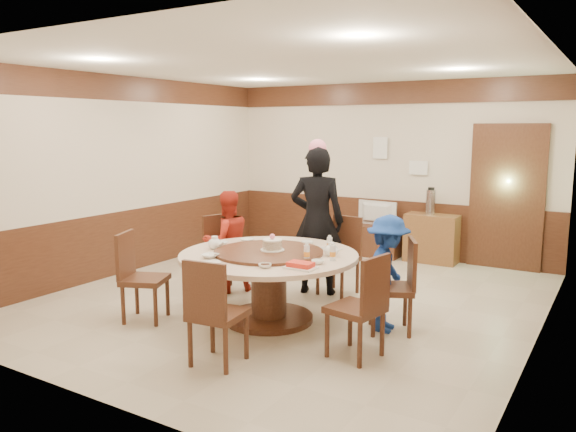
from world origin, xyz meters
The scene contains 32 objects.
room centered at (0.01, 0.01, 1.08)m, with size 6.00×6.04×2.84m.
banquet_table centered at (0.17, -0.79, 0.53)m, with size 1.92×1.92×0.78m.
chair_0 centered at (1.43, -0.41, 0.30)m, with size 0.60×0.59×0.97m.
chair_1 centered at (0.37, 0.51, 0.30)m, with size 0.49×0.50×0.97m.
chair_2 centered at (-0.93, -0.13, 0.30)m, with size 0.56×0.56×0.97m.
chair_3 centered at (-1.01, -1.48, 0.30)m, with size 0.58×0.58×0.97m.
chair_4 centered at (0.40, -1.98, 0.30)m, with size 0.49×0.50×0.97m.
chair_5 centered at (1.40, -1.20, 0.30)m, with size 0.52×0.51×0.97m.
person_standing centered at (0.11, 0.40, 0.93)m, with size 0.68×0.44×1.85m, color black.
person_red centered at (-0.89, -0.14, 0.65)m, with size 0.63×0.49×1.30m, color #AE2617.
person_blue centered at (1.37, -0.41, 0.60)m, with size 0.78×0.45×1.21m, color navy.
birthday_cake centered at (0.20, -0.76, 0.84)m, with size 0.26×0.26×0.18m.
teapot_left centered at (-0.45, -0.93, 0.81)m, with size 0.17×0.15×0.13m, color white.
teapot_right centered at (0.80, -0.56, 0.81)m, with size 0.17×0.15×0.13m, color white.
bowl_0 centered at (-0.38, -0.42, 0.77)m, with size 0.15×0.15×0.04m, color white.
bowl_1 centered at (0.48, -1.33, 0.77)m, with size 0.13×0.13×0.04m, color white.
bowl_2 centered at (-0.22, -1.29, 0.77)m, with size 0.17×0.17×0.04m, color white.
bowl_3 centered at (0.84, -0.94, 0.77)m, with size 0.13×0.13×0.04m, color white.
bowl_4 centered at (-0.53, -0.73, 0.77)m, with size 0.16×0.16×0.04m, color white.
bowl_5 centered at (0.31, -0.20, 0.77)m, with size 0.14×0.14×0.04m, color white.
saucer_near centered at (-0.08, -1.44, 0.76)m, with size 0.18×0.18×0.01m, color white.
saucer_far centered at (0.62, -0.29, 0.76)m, with size 0.18×0.18×0.01m, color white.
shrimp_platter centered at (0.79, -1.19, 0.78)m, with size 0.30×0.20×0.06m.
bottle_0 centered at (0.69, -0.88, 0.83)m, with size 0.06×0.06×0.16m, color silver.
bottle_1 centered at (0.91, -0.75, 0.83)m, with size 0.06×0.06×0.16m, color silver.
bottle_2 centered at (0.69, -0.38, 0.83)m, with size 0.06×0.06×0.16m, color silver.
tv_stand centered at (-0.07, 2.75, 0.25)m, with size 0.85×0.45×0.50m, color #462415.
television centered at (-0.07, 2.75, 0.70)m, with size 0.68×0.09×0.39m, color gray.
side_cabinet centered at (0.86, 2.78, 0.38)m, with size 0.80×0.40×0.75m, color brown.
thermos centered at (0.82, 2.78, 0.94)m, with size 0.15×0.15×0.38m, color silver.
notice_left centered at (-0.10, 2.96, 1.75)m, with size 0.25×0.00×0.35m, color white.
notice_right centered at (0.55, 2.96, 1.45)m, with size 0.30×0.00×0.22m, color white.
Camera 1 is at (3.39, -5.70, 2.08)m, focal length 35.00 mm.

